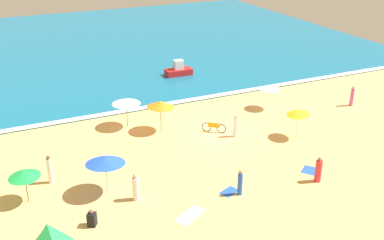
% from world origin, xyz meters
% --- Properties ---
extents(ground_plane, '(60.00, 60.00, 0.00)m').
position_xyz_m(ground_plane, '(0.00, 0.00, 0.00)').
color(ground_plane, '#E5B26B').
extents(ocean_water, '(60.00, 44.00, 0.10)m').
position_xyz_m(ocean_water, '(0.00, 28.00, 0.05)').
color(ocean_water, '#146B93').
rests_on(ocean_water, ground_plane).
extents(wave_breaker_foam, '(57.00, 0.70, 0.01)m').
position_xyz_m(wave_breaker_foam, '(0.00, 6.30, 0.10)').
color(wave_breaker_foam, white).
rests_on(wave_breaker_foam, ocean_water).
extents(beach_umbrella_0, '(1.97, 1.96, 1.98)m').
position_xyz_m(beach_umbrella_0, '(6.15, 2.13, 1.81)').
color(beach_umbrella_0, silver).
rests_on(beach_umbrella_0, ground_plane).
extents(beach_umbrella_1, '(1.90, 1.88, 2.15)m').
position_xyz_m(beach_umbrella_1, '(4.92, -3.23, 1.89)').
color(beach_umbrella_1, silver).
rests_on(beach_umbrella_1, ground_plane).
extents(beach_umbrella_2, '(2.22, 2.20, 2.36)m').
position_xyz_m(beach_umbrella_2, '(-3.41, 1.84, 2.06)').
color(beach_umbrella_2, '#4C3823').
rests_on(beach_umbrella_2, ground_plane).
extents(beach_umbrella_4, '(2.41, 2.40, 1.94)m').
position_xyz_m(beach_umbrella_4, '(-13.45, -3.73, 1.73)').
color(beach_umbrella_4, '#4C3823').
rests_on(beach_umbrella_4, ground_plane).
extents(beach_umbrella_5, '(3.08, 3.09, 2.30)m').
position_xyz_m(beach_umbrella_5, '(-9.21, -4.63, 2.03)').
color(beach_umbrella_5, silver).
rests_on(beach_umbrella_5, ground_plane).
extents(beach_umbrella_6, '(2.98, 2.98, 2.14)m').
position_xyz_m(beach_umbrella_6, '(-5.45, 3.56, 1.97)').
color(beach_umbrella_6, '#4C3823').
rests_on(beach_umbrella_6, ground_plane).
extents(beach_tent, '(1.95, 2.21, 1.37)m').
position_xyz_m(beach_tent, '(-13.00, -8.23, 0.68)').
color(beach_tent, green).
rests_on(beach_tent, ground_plane).
extents(parked_bicycle, '(1.44, 1.20, 0.76)m').
position_xyz_m(parked_bicycle, '(-0.03, -0.05, 0.38)').
color(parked_bicycle, black).
rests_on(parked_bicycle, ground_plane).
extents(beachgoer_0, '(0.37, 0.37, 1.53)m').
position_xyz_m(beachgoer_0, '(-2.48, -8.01, 0.73)').
color(beachgoer_0, blue).
rests_on(beachgoer_0, ground_plane).
extents(beachgoer_1, '(0.53, 0.53, 1.60)m').
position_xyz_m(beachgoer_1, '(2.44, -8.71, 0.73)').
color(beachgoer_1, red).
rests_on(beachgoer_1, ground_plane).
extents(beachgoer_2, '(0.57, 0.57, 0.94)m').
position_xyz_m(beachgoer_2, '(-10.76, -7.37, 0.40)').
color(beachgoer_2, black).
rests_on(beachgoer_2, ground_plane).
extents(beachgoer_4, '(0.41, 0.41, 1.79)m').
position_xyz_m(beachgoer_4, '(-11.96, -2.23, 0.86)').
color(beachgoer_4, white).
rests_on(beachgoer_4, ground_plane).
extents(beachgoer_5, '(0.43, 0.43, 1.65)m').
position_xyz_m(beachgoer_5, '(1.03, -1.32, 0.78)').
color(beachgoer_5, white).
rests_on(beachgoer_5, ground_plane).
extents(beachgoer_6, '(0.40, 0.40, 1.72)m').
position_xyz_m(beachgoer_6, '(12.70, -0.23, 0.85)').
color(beachgoer_6, '#D84CA5').
rests_on(beachgoer_6, ground_plane).
extents(beachgoer_7, '(0.49, 0.49, 1.63)m').
position_xyz_m(beachgoer_7, '(-7.96, -6.05, 0.76)').
color(beachgoer_7, white).
rests_on(beachgoer_7, ground_plane).
extents(beach_towel_0, '(1.95, 1.59, 0.01)m').
position_xyz_m(beach_towel_0, '(-5.88, -8.68, 0.01)').
color(beach_towel_0, white).
rests_on(beach_towel_0, ground_plane).
extents(beach_towel_1, '(1.38, 1.36, 0.01)m').
position_xyz_m(beach_towel_1, '(2.83, -7.51, 0.01)').
color(beach_towel_1, blue).
rests_on(beach_towel_1, ground_plane).
extents(beach_towel_2, '(1.26, 1.06, 0.01)m').
position_xyz_m(beach_towel_2, '(-2.89, -7.54, 0.01)').
color(beach_towel_2, blue).
rests_on(beach_towel_2, ground_plane).
extents(small_boat_0, '(2.61, 1.34, 1.49)m').
position_xyz_m(small_boat_0, '(2.74, 12.96, 0.58)').
color(small_boat_0, red).
rests_on(small_boat_0, ocean_water).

